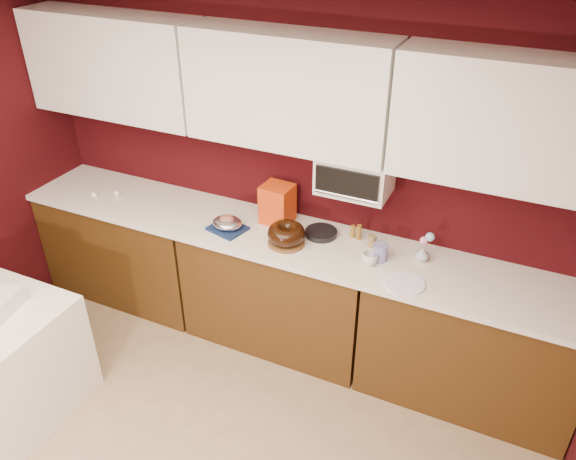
% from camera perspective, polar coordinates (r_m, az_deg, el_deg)
% --- Properties ---
extents(wall_back, '(4.00, 0.02, 2.50)m').
position_cam_1_polar(wall_back, '(3.87, 1.10, 6.16)').
color(wall_back, '#320609').
rests_on(wall_back, floor).
extents(base_cabinet_left, '(1.31, 0.58, 0.86)m').
position_cam_1_polar(base_cabinet_left, '(4.69, -15.67, -1.67)').
color(base_cabinet_left, '#43280D').
rests_on(base_cabinet_left, floor).
extents(base_cabinet_center, '(1.31, 0.58, 0.86)m').
position_cam_1_polar(base_cabinet_center, '(4.06, -0.80, -6.09)').
color(base_cabinet_center, '#43280D').
rests_on(base_cabinet_center, floor).
extents(base_cabinet_right, '(1.31, 0.58, 0.86)m').
position_cam_1_polar(base_cabinet_right, '(3.81, 17.95, -10.96)').
color(base_cabinet_right, '#43280D').
rests_on(base_cabinet_right, floor).
extents(countertop, '(4.00, 0.62, 0.04)m').
position_cam_1_polar(countertop, '(3.80, -0.85, -0.72)').
color(countertop, silver).
rests_on(countertop, base_cabinet_center).
extents(upper_cabinet_left, '(1.31, 0.33, 0.70)m').
position_cam_1_polar(upper_cabinet_left, '(4.22, -17.26, 15.68)').
color(upper_cabinet_left, white).
rests_on(upper_cabinet_left, wall_back).
extents(upper_cabinet_center, '(1.31, 0.33, 0.70)m').
position_cam_1_polar(upper_cabinet_center, '(3.51, 0.07, 13.98)').
color(upper_cabinet_center, white).
rests_on(upper_cabinet_center, wall_back).
extents(upper_cabinet_right, '(1.31, 0.33, 0.70)m').
position_cam_1_polar(upper_cabinet_right, '(3.22, 22.53, 9.90)').
color(upper_cabinet_right, white).
rests_on(upper_cabinet_right, wall_back).
extents(toaster_oven, '(0.45, 0.30, 0.25)m').
position_cam_1_polar(toaster_oven, '(3.55, 6.84, 5.71)').
color(toaster_oven, white).
rests_on(toaster_oven, upper_cabinet_center).
extents(toaster_oven_door, '(0.40, 0.02, 0.18)m').
position_cam_1_polar(toaster_oven_door, '(3.41, 5.97, 4.65)').
color(toaster_oven_door, black).
rests_on(toaster_oven_door, toaster_oven).
extents(toaster_oven_handle, '(0.42, 0.02, 0.02)m').
position_cam_1_polar(toaster_oven_handle, '(3.44, 5.82, 3.44)').
color(toaster_oven_handle, silver).
rests_on(toaster_oven_handle, toaster_oven).
extents(cake_base, '(0.26, 0.26, 0.02)m').
position_cam_1_polar(cake_base, '(3.69, -0.17, -1.26)').
color(cake_base, brown).
rests_on(cake_base, countertop).
extents(bundt_cake, '(0.28, 0.28, 0.10)m').
position_cam_1_polar(bundt_cake, '(3.65, -0.17, -0.35)').
color(bundt_cake, black).
rests_on(bundt_cake, cake_base).
extents(navy_towel, '(0.28, 0.25, 0.02)m').
position_cam_1_polar(navy_towel, '(3.86, -6.15, 0.15)').
color(navy_towel, '#13244A').
rests_on(navy_towel, countertop).
extents(foil_ham_nest, '(0.26, 0.24, 0.08)m').
position_cam_1_polar(foil_ham_nest, '(3.84, -6.19, 0.73)').
color(foil_ham_nest, silver).
rests_on(foil_ham_nest, navy_towel).
extents(roasted_ham, '(0.12, 0.11, 0.07)m').
position_cam_1_polar(roasted_ham, '(3.83, -6.21, 1.06)').
color(roasted_ham, '#9E5B48').
rests_on(roasted_ham, foil_ham_nest).
extents(pandoro_box, '(0.22, 0.20, 0.28)m').
position_cam_1_polar(pandoro_box, '(3.87, -1.08, 2.67)').
color(pandoro_box, '#B31B0B').
rests_on(pandoro_box, countertop).
extents(dark_pan, '(0.24, 0.24, 0.04)m').
position_cam_1_polar(dark_pan, '(3.78, 3.38, -0.29)').
color(dark_pan, black).
rests_on(dark_pan, countertop).
extents(coffee_mug, '(0.10, 0.10, 0.09)m').
position_cam_1_polar(coffee_mug, '(3.51, 8.34, -2.80)').
color(coffee_mug, silver).
rests_on(coffee_mug, countertop).
extents(blue_jar, '(0.11, 0.11, 0.11)m').
position_cam_1_polar(blue_jar, '(3.56, 9.35, -2.24)').
color(blue_jar, navy).
rests_on(blue_jar, countertop).
extents(flower_vase, '(0.08, 0.08, 0.11)m').
position_cam_1_polar(flower_vase, '(3.60, 13.46, -2.30)').
color(flower_vase, '#A9B4BF').
rests_on(flower_vase, countertop).
extents(flower_pink, '(0.05, 0.05, 0.05)m').
position_cam_1_polar(flower_pink, '(3.55, 13.64, -1.04)').
color(flower_pink, pink).
rests_on(flower_pink, flower_vase).
extents(flower_blue, '(0.06, 0.06, 0.06)m').
position_cam_1_polar(flower_blue, '(3.56, 14.23, -0.69)').
color(flower_blue, '#8FC3E5').
rests_on(flower_blue, flower_vase).
extents(china_plate, '(0.31, 0.31, 0.01)m').
position_cam_1_polar(china_plate, '(3.40, 11.72, -5.36)').
color(china_plate, white).
rests_on(china_plate, countertop).
extents(amber_bottle, '(0.03, 0.03, 0.09)m').
position_cam_1_polar(amber_bottle, '(3.76, 6.58, -0.14)').
color(amber_bottle, '#876218').
rests_on(amber_bottle, countertop).
extents(paper_cup, '(0.07, 0.07, 0.08)m').
position_cam_1_polar(paper_cup, '(3.69, 8.53, -1.11)').
color(paper_cup, olive).
rests_on(paper_cup, countertop).
extents(egg_left, '(0.05, 0.04, 0.04)m').
position_cam_1_polar(egg_left, '(4.49, -19.11, 3.41)').
color(egg_left, white).
rests_on(egg_left, countertop).
extents(egg_right, '(0.06, 0.05, 0.04)m').
position_cam_1_polar(egg_right, '(4.46, -17.04, 3.62)').
color(egg_right, silver).
rests_on(egg_right, countertop).
extents(amber_bottle_tall, '(0.04, 0.04, 0.11)m').
position_cam_1_polar(amber_bottle_tall, '(3.74, 7.22, -0.23)').
color(amber_bottle_tall, brown).
rests_on(amber_bottle_tall, countertop).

